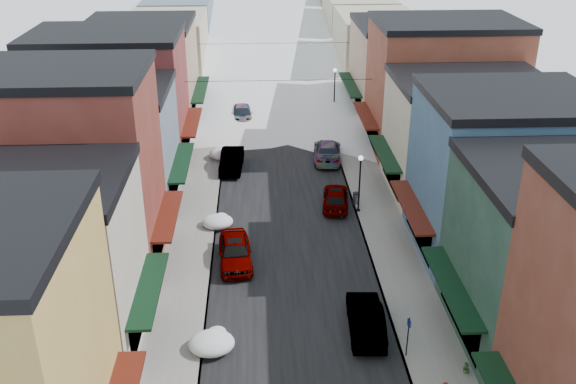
{
  "coord_description": "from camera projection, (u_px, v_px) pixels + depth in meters",
  "views": [
    {
      "loc": [
        -2.0,
        -14.73,
        21.27
      ],
      "look_at": [
        0.0,
        24.75,
        2.61
      ],
      "focal_mm": 40.0,
      "sensor_mm": 36.0,
      "label": 1
    }
  ],
  "objects": [
    {
      "name": "road",
      "position": [
        273.0,
        86.0,
        76.66
      ],
      "size": [
        10.0,
        160.0,
        0.01
      ],
      "primitive_type": "cube",
      "color": "black",
      "rests_on": "ground"
    },
    {
      "name": "sidewalk_left",
      "position": [
        218.0,
        86.0,
        76.33
      ],
      "size": [
        3.2,
        160.0,
        0.15
      ],
      "primitive_type": "cube",
      "color": "gray",
      "rests_on": "ground"
    },
    {
      "name": "sidewalk_right",
      "position": [
        328.0,
        85.0,
        76.93
      ],
      "size": [
        3.2,
        160.0,
        0.15
      ],
      "primitive_type": "cube",
      "color": "gray",
      "rests_on": "ground"
    },
    {
      "name": "curb_left",
      "position": [
        231.0,
        86.0,
        76.4
      ],
      "size": [
        0.1,
        160.0,
        0.15
      ],
      "primitive_type": "cube",
      "color": "slate",
      "rests_on": "ground"
    },
    {
      "name": "curb_right",
      "position": [
        315.0,
        85.0,
        76.86
      ],
      "size": [
        0.1,
        160.0,
        0.15
      ],
      "primitive_type": "cube",
      "color": "slate",
      "rests_on": "ground"
    },
    {
      "name": "bldg_l_cream",
      "position": [
        30.0,
        265.0,
        31.13
      ],
      "size": [
        11.3,
        8.2,
        9.5
      ],
      "color": "beige",
      "rests_on": "ground"
    },
    {
      "name": "bldg_l_brick_near",
      "position": [
        59.0,
        172.0,
        37.69
      ],
      "size": [
        12.3,
        8.2,
        12.5
      ],
      "color": "maroon",
      "rests_on": "ground"
    },
    {
      "name": "bldg_l_grayblue",
      "position": [
        102.0,
        147.0,
        46.14
      ],
      "size": [
        11.3,
        9.2,
        9.0
      ],
      "color": "slate",
      "rests_on": "ground"
    },
    {
      "name": "bldg_l_brick_far",
      "position": [
        111.0,
        97.0,
        53.79
      ],
      "size": [
        13.3,
        9.2,
        11.0
      ],
      "color": "maroon",
      "rests_on": "ground"
    },
    {
      "name": "bldg_l_tan",
      "position": [
        142.0,
        72.0,
        63.08
      ],
      "size": [
        11.3,
        11.2,
        10.0
      ],
      "color": "tan",
      "rests_on": "ground"
    },
    {
      "name": "bldg_r_green",
      "position": [
        565.0,
        256.0,
        31.89
      ],
      "size": [
        11.3,
        9.2,
        9.5
      ],
      "color": "#1C3A2E",
      "rests_on": "ground"
    },
    {
      "name": "bldg_r_blue",
      "position": [
        503.0,
        175.0,
        39.8
      ],
      "size": [
        11.3,
        9.2,
        10.5
      ],
      "color": "#345576",
      "rests_on": "ground"
    },
    {
      "name": "bldg_r_cream",
      "position": [
        466.0,
        136.0,
        48.27
      ],
      "size": [
        12.3,
        9.2,
        9.0
      ],
      "color": "beige",
      "rests_on": "ground"
    },
    {
      "name": "bldg_r_brick_far",
      "position": [
        442.0,
        86.0,
        55.89
      ],
      "size": [
        13.3,
        9.2,
        11.5
      ],
      "color": "brown",
      "rests_on": "ground"
    },
    {
      "name": "bldg_r_tan",
      "position": [
        405.0,
        69.0,
        65.3
      ],
      "size": [
        11.3,
        11.2,
        9.5
      ],
      "color": "tan",
      "rests_on": "ground"
    },
    {
      "name": "distant_blocks",
      "position": [
        268.0,
        18.0,
        95.73
      ],
      "size": [
        34.0,
        55.0,
        8.0
      ],
      "color": "gray",
      "rests_on": "ground"
    },
    {
      "name": "overhead_cables",
      "position": [
        276.0,
        60.0,
        62.73
      ],
      "size": [
        16.4,
        15.04,
        0.04
      ],
      "color": "black",
      "rests_on": "ground"
    },
    {
      "name": "car_silver_sedan",
      "position": [
        235.0,
        251.0,
        39.99
      ],
      "size": [
        2.37,
        5.11,
        1.7
      ],
      "primitive_type": "imported",
      "rotation": [
        0.0,
        0.0,
        0.07
      ],
      "color": "#A1A2A9",
      "rests_on": "ground"
    },
    {
      "name": "car_dark_hatch",
      "position": [
        232.0,
        160.0,
        53.5
      ],
      "size": [
        2.04,
        5.08,
        1.64
      ],
      "primitive_type": "imported",
      "rotation": [
        0.0,
        0.0,
        -0.06
      ],
      "color": "black",
      "rests_on": "ground"
    },
    {
      "name": "car_silver_wagon",
      "position": [
        242.0,
        114.0,
        64.63
      ],
      "size": [
        2.44,
        5.51,
        1.57
      ],
      "primitive_type": "imported",
      "rotation": [
        0.0,
        0.0,
        0.04
      ],
      "color": "#919498",
      "rests_on": "ground"
    },
    {
      "name": "car_green_sedan",
      "position": [
        366.0,
        318.0,
        33.77
      ],
      "size": [
        2.0,
        5.05,
        1.64
      ],
      "primitive_type": "imported",
      "rotation": [
        0.0,
        0.0,
        3.09
      ],
      "color": "black",
      "rests_on": "ground"
    },
    {
      "name": "car_gray_suv",
      "position": [
        336.0,
        197.0,
        47.21
      ],
      "size": [
        2.43,
        4.81,
        1.57
      ],
      "primitive_type": "imported",
      "rotation": [
        0.0,
        0.0,
        3.01
      ],
      "color": "gray",
      "rests_on": "ground"
    },
    {
      "name": "car_black_sedan",
      "position": [
        327.0,
        151.0,
        55.45
      ],
      "size": [
        2.83,
        5.89,
        1.66
      ],
      "primitive_type": "imported",
      "rotation": [
        0.0,
        0.0,
        3.05
      ],
      "color": "black",
      "rests_on": "ground"
    },
    {
      "name": "car_lane_silver",
      "position": [
        263.0,
        102.0,
        68.69
      ],
      "size": [
        2.04,
        4.11,
        1.35
      ],
      "primitive_type": "imported",
      "rotation": [
        0.0,
        0.0,
        -0.12
      ],
      "color": "#A8ACB1",
      "rests_on": "ground"
    },
    {
      "name": "car_lane_white",
      "position": [
        280.0,
        67.0,
        82.08
      ],
      "size": [
        2.79,
        5.48,
        1.48
      ],
      "primitive_type": "imported",
      "rotation": [
        0.0,
        0.0,
        3.2
      ],
      "color": "silver",
      "rests_on": "ground"
    },
    {
      "name": "parking_sign",
      "position": [
        408.0,
        334.0,
        31.54
      ],
      "size": [
        0.12,
        0.3,
        2.29
      ],
      "color": "black",
      "rests_on": "sidewalk_right"
    },
    {
      "name": "trash_can",
      "position": [
        356.0,
        198.0,
        47.52
      ],
      "size": [
        0.5,
        0.5,
        0.85
      ],
      "color": "slate",
      "rests_on": "sidewalk_right"
    },
    {
      "name": "streetlamp_near",
      "position": [
        360.0,
        176.0,
        45.43
      ],
      "size": [
        0.36,
        0.36,
        4.32
      ],
      "color": "black",
      "rests_on": "sidewalk_right"
    },
    {
      "name": "streetlamp_far",
      "position": [
        335.0,
        85.0,
        65.71
      ],
      "size": [
        0.4,
        0.4,
        4.75
      ],
      "color": "black",
      "rests_on": "sidewalk_right"
    },
    {
      "name": "planter_far",
      "position": [
        466.0,
        368.0,
        30.84
      ],
      "size": [
        0.44,
        0.44,
        0.57
      ],
      "primitive_type": "imported",
      "rotation": [
        0.0,
        0.0,
        0.6
      ],
      "color": "#345B29",
      "rests_on": "sidewalk_right"
    },
    {
      "name": "snow_pile_near",
      "position": [
        212.0,
        342.0,
        32.53
      ],
      "size": [
        2.36,
        2.65,
        1.0
      ],
      "color": "white",
      "rests_on": "ground"
    },
    {
      "name": "snow_pile_mid",
      "position": [
        218.0,
        221.0,
        44.51
      ],
      "size": [
        2.16,
        2.53,
        0.91
      ],
      "color": "white",
      "rests_on": "ground"
    },
    {
      "name": "snow_pile_far",
      "position": [
        225.0,
        153.0,
        55.72
      ],
      "size": [
        2.63,
        2.82,
        1.11
      ],
      "color": "white",
      "rests_on": "ground"
    }
  ]
}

